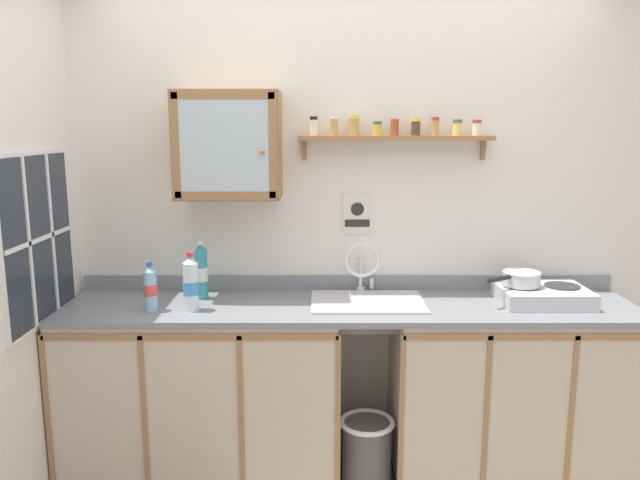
% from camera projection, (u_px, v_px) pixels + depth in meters
% --- Properties ---
extents(back_wall, '(3.47, 0.07, 2.53)m').
position_uv_depth(back_wall, '(346.00, 230.00, 3.28)').
color(back_wall, silver).
rests_on(back_wall, ground).
extents(lower_cabinet_run, '(1.37, 0.57, 0.92)m').
position_uv_depth(lower_cabinet_run, '(203.00, 396.00, 3.13)').
color(lower_cabinet_run, black).
rests_on(lower_cabinet_run, ground).
extents(lower_cabinet_run_right, '(1.21, 0.57, 0.92)m').
position_uv_depth(lower_cabinet_run_right, '(508.00, 395.00, 3.13)').
color(lower_cabinet_run_right, black).
rests_on(lower_cabinet_run_right, ground).
extents(countertop, '(2.83, 0.59, 0.03)m').
position_uv_depth(countertop, '(348.00, 307.00, 3.04)').
color(countertop, gray).
rests_on(countertop, lower_cabinet_run).
extents(backsplash, '(2.83, 0.02, 0.08)m').
position_uv_depth(backsplash, '(346.00, 283.00, 3.30)').
color(backsplash, gray).
rests_on(backsplash, countertop).
extents(sink, '(0.56, 0.44, 0.39)m').
position_uv_depth(sink, '(365.00, 304.00, 3.08)').
color(sink, silver).
rests_on(sink, countertop).
extents(hot_plate_stove, '(0.43, 0.33, 0.09)m').
position_uv_depth(hot_plate_stove, '(541.00, 295.00, 3.05)').
color(hot_plate_stove, silver).
rests_on(hot_plate_stove, countertop).
extents(saucepan, '(0.30, 0.23, 0.07)m').
position_uv_depth(saucepan, '(519.00, 278.00, 3.06)').
color(saucepan, silver).
rests_on(saucepan, hot_plate_stove).
extents(bottle_water_blue_0, '(0.07, 0.07, 0.24)m').
position_uv_depth(bottle_water_blue_0, '(148.00, 289.00, 2.91)').
color(bottle_water_blue_0, '#8CB7E0').
rests_on(bottle_water_blue_0, countertop).
extents(bottle_water_clear_1, '(0.07, 0.07, 0.28)m').
position_uv_depth(bottle_water_clear_1, '(189.00, 284.00, 2.91)').
color(bottle_water_clear_1, silver).
rests_on(bottle_water_clear_1, countertop).
extents(bottle_detergent_teal_2, '(0.07, 0.07, 0.30)m').
position_uv_depth(bottle_detergent_teal_2, '(199.00, 272.00, 3.11)').
color(bottle_detergent_teal_2, teal).
rests_on(bottle_detergent_teal_2, countertop).
extents(wall_cabinet, '(0.52, 0.30, 0.53)m').
position_uv_depth(wall_cabinet, '(226.00, 145.00, 3.04)').
color(wall_cabinet, '#996B42').
extents(spice_shelf, '(0.98, 0.14, 0.22)m').
position_uv_depth(spice_shelf, '(393.00, 135.00, 3.10)').
color(spice_shelf, '#996B42').
extents(warning_sign, '(0.15, 0.01, 0.21)m').
position_uv_depth(warning_sign, '(356.00, 214.00, 3.24)').
color(warning_sign, silver).
extents(window, '(0.03, 0.70, 0.80)m').
position_uv_depth(window, '(36.00, 239.00, 2.78)').
color(window, '#262D38').
extents(trash_bin, '(0.27, 0.27, 0.40)m').
position_uv_depth(trash_bin, '(365.00, 456.00, 3.03)').
color(trash_bin, '#4C4C51').
rests_on(trash_bin, ground).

